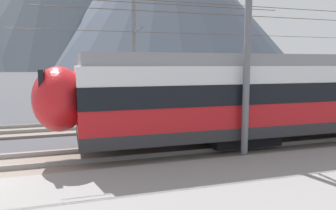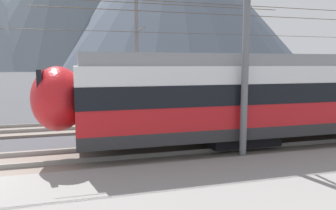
# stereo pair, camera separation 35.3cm
# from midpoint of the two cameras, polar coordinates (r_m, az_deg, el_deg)

# --- Properties ---
(catenary_mast_mid) EXTENTS (49.62, 2.02, 7.26)m
(catenary_mast_mid) POSITION_cam_midpoint_polar(r_m,az_deg,el_deg) (11.71, 12.59, 8.99)
(catenary_mast_mid) COLOR slate
(catenary_mast_mid) RESTS_ON ground
(catenary_mast_far_side) EXTENTS (49.62, 2.33, 7.48)m
(catenary_mast_far_side) POSITION_cam_midpoint_polar(r_m,az_deg,el_deg) (19.91, -6.36, 8.48)
(catenary_mast_far_side) COLOR slate
(catenary_mast_far_side) RESTS_ON ground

